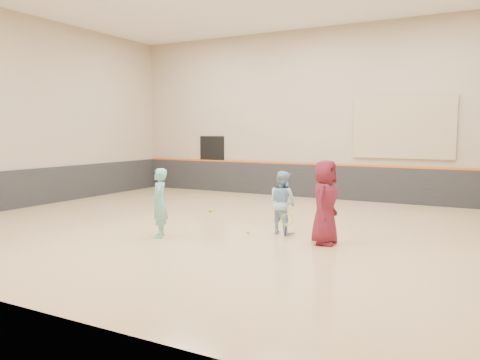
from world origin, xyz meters
The scene contains 14 objects.
room centered at (0.00, 0.00, 0.81)m, with size 15.04×12.04×6.22m.
wainscot_back centered at (0.00, 5.97, 0.60)m, with size 14.90×0.04×1.20m, color #232326.
wainscot_left centered at (-7.47, 0.00, 0.60)m, with size 0.04×11.90×1.20m, color #232326.
accent_stripe centered at (0.00, 5.96, 1.22)m, with size 14.90×0.03×0.06m, color #D85914.
acoustic_panel centered at (2.80, 5.95, 2.50)m, with size 3.20×0.08×2.00m, color tan.
doorway centered at (-4.50, 5.98, 1.10)m, with size 1.10×0.05×2.20m, color black.
girl centered at (-1.16, -1.72, 0.78)m, with size 0.57×0.37×1.56m, color #6FC0B0.
instructor centered at (1.14, -0.06, 0.74)m, with size 0.71×0.56×1.47m, color #96C3E9.
young_man centered at (2.32, -0.59, 0.89)m, with size 0.87×0.57×1.79m, color maroon.
held_racket centered at (1.43, -0.49, 0.43)m, with size 0.32×0.32×0.56m, color #A0C62B, non-canonical shape.
spare_racket centered at (-2.00, 1.83, 0.04)m, with size 0.62×0.62×0.09m, color gold, non-canonical shape.
ball_under_racket centered at (0.43, -0.43, 0.03)m, with size 0.07×0.07×0.07m, color yellow.
ball_in_hand centered at (2.49, -0.66, 1.14)m, with size 0.07×0.07×0.07m, color gold.
ball_beside_spare centered at (0.02, 3.30, 0.03)m, with size 0.07×0.07×0.07m, color gold.
Camera 1 is at (5.34, -10.01, 2.37)m, focal length 35.00 mm.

